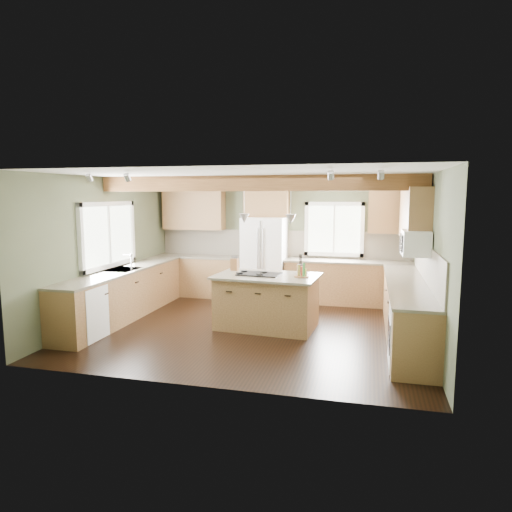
# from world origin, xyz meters

# --- Properties ---
(floor) EXTENTS (5.60, 5.60, 0.00)m
(floor) POSITION_xyz_m (0.00, 0.00, 0.00)
(floor) COLOR black
(floor) RESTS_ON ground
(ceiling) EXTENTS (5.60, 5.60, 0.00)m
(ceiling) POSITION_xyz_m (0.00, 0.00, 2.60)
(ceiling) COLOR silver
(ceiling) RESTS_ON wall_back
(wall_back) EXTENTS (5.60, 0.00, 5.60)m
(wall_back) POSITION_xyz_m (0.00, 2.50, 1.30)
(wall_back) COLOR #495139
(wall_back) RESTS_ON ground
(wall_left) EXTENTS (0.00, 5.00, 5.00)m
(wall_left) POSITION_xyz_m (-2.80, 0.00, 1.30)
(wall_left) COLOR #495139
(wall_left) RESTS_ON ground
(wall_right) EXTENTS (0.00, 5.00, 5.00)m
(wall_right) POSITION_xyz_m (2.80, 0.00, 1.30)
(wall_right) COLOR #495139
(wall_right) RESTS_ON ground
(ceiling_beam) EXTENTS (5.55, 0.26, 0.26)m
(ceiling_beam) POSITION_xyz_m (0.00, 0.10, 2.47)
(ceiling_beam) COLOR #522F17
(ceiling_beam) RESTS_ON ceiling
(soffit_trim) EXTENTS (5.55, 0.20, 0.10)m
(soffit_trim) POSITION_xyz_m (0.00, 2.40, 2.54)
(soffit_trim) COLOR #522F17
(soffit_trim) RESTS_ON ceiling
(backsplash_back) EXTENTS (5.58, 0.03, 0.58)m
(backsplash_back) POSITION_xyz_m (0.00, 2.48, 1.21)
(backsplash_back) COLOR brown
(backsplash_back) RESTS_ON wall_back
(backsplash_right) EXTENTS (0.03, 3.70, 0.58)m
(backsplash_right) POSITION_xyz_m (2.78, 0.05, 1.21)
(backsplash_right) COLOR brown
(backsplash_right) RESTS_ON wall_right
(base_cab_back_left) EXTENTS (2.02, 0.60, 0.88)m
(base_cab_back_left) POSITION_xyz_m (-1.79, 2.20, 0.44)
(base_cab_back_left) COLOR brown
(base_cab_back_left) RESTS_ON floor
(counter_back_left) EXTENTS (2.06, 0.64, 0.04)m
(counter_back_left) POSITION_xyz_m (-1.79, 2.20, 0.90)
(counter_back_left) COLOR #4F473A
(counter_back_left) RESTS_ON base_cab_back_left
(base_cab_back_right) EXTENTS (2.62, 0.60, 0.88)m
(base_cab_back_right) POSITION_xyz_m (1.49, 2.20, 0.44)
(base_cab_back_right) COLOR brown
(base_cab_back_right) RESTS_ON floor
(counter_back_right) EXTENTS (2.66, 0.64, 0.04)m
(counter_back_right) POSITION_xyz_m (1.49, 2.20, 0.90)
(counter_back_right) COLOR #4F473A
(counter_back_right) RESTS_ON base_cab_back_right
(base_cab_left) EXTENTS (0.60, 3.70, 0.88)m
(base_cab_left) POSITION_xyz_m (-2.50, 0.05, 0.44)
(base_cab_left) COLOR brown
(base_cab_left) RESTS_ON floor
(counter_left) EXTENTS (0.64, 3.74, 0.04)m
(counter_left) POSITION_xyz_m (-2.50, 0.05, 0.90)
(counter_left) COLOR #4F473A
(counter_left) RESTS_ON base_cab_left
(base_cab_right) EXTENTS (0.60, 3.70, 0.88)m
(base_cab_right) POSITION_xyz_m (2.50, 0.05, 0.44)
(base_cab_right) COLOR brown
(base_cab_right) RESTS_ON floor
(counter_right) EXTENTS (0.64, 3.74, 0.04)m
(counter_right) POSITION_xyz_m (2.50, 0.05, 0.90)
(counter_right) COLOR #4F473A
(counter_right) RESTS_ON base_cab_right
(upper_cab_back_left) EXTENTS (1.40, 0.35, 0.90)m
(upper_cab_back_left) POSITION_xyz_m (-1.99, 2.33, 1.95)
(upper_cab_back_left) COLOR brown
(upper_cab_back_left) RESTS_ON wall_back
(upper_cab_over_fridge) EXTENTS (0.96, 0.35, 0.70)m
(upper_cab_over_fridge) POSITION_xyz_m (-0.30, 2.33, 2.15)
(upper_cab_over_fridge) COLOR brown
(upper_cab_over_fridge) RESTS_ON wall_back
(upper_cab_right) EXTENTS (0.35, 2.20, 0.90)m
(upper_cab_right) POSITION_xyz_m (2.62, 0.90, 1.95)
(upper_cab_right) COLOR brown
(upper_cab_right) RESTS_ON wall_right
(upper_cab_back_corner) EXTENTS (0.90, 0.35, 0.90)m
(upper_cab_back_corner) POSITION_xyz_m (2.30, 2.33, 1.95)
(upper_cab_back_corner) COLOR brown
(upper_cab_back_corner) RESTS_ON wall_back
(window_left) EXTENTS (0.04, 1.60, 1.05)m
(window_left) POSITION_xyz_m (-2.78, 0.05, 1.55)
(window_left) COLOR white
(window_left) RESTS_ON wall_left
(window_back) EXTENTS (1.10, 0.04, 1.00)m
(window_back) POSITION_xyz_m (1.15, 2.48, 1.55)
(window_back) COLOR white
(window_back) RESTS_ON wall_back
(sink) EXTENTS (0.50, 0.65, 0.03)m
(sink) POSITION_xyz_m (-2.50, 0.05, 0.91)
(sink) COLOR #262628
(sink) RESTS_ON counter_left
(faucet) EXTENTS (0.02, 0.02, 0.28)m
(faucet) POSITION_xyz_m (-2.32, 0.05, 1.05)
(faucet) COLOR #B2B2B7
(faucet) RESTS_ON sink
(dishwasher) EXTENTS (0.60, 0.60, 0.84)m
(dishwasher) POSITION_xyz_m (-2.49, -1.25, 0.43)
(dishwasher) COLOR white
(dishwasher) RESTS_ON floor
(oven) EXTENTS (0.60, 0.72, 0.84)m
(oven) POSITION_xyz_m (2.49, -1.25, 0.43)
(oven) COLOR white
(oven) RESTS_ON floor
(microwave) EXTENTS (0.40, 0.70, 0.38)m
(microwave) POSITION_xyz_m (2.58, -0.05, 1.55)
(microwave) COLOR white
(microwave) RESTS_ON wall_right
(pendant_left) EXTENTS (0.18, 0.18, 0.16)m
(pendant_left) POSITION_xyz_m (-0.20, 0.13, 1.88)
(pendant_left) COLOR #B2B2B7
(pendant_left) RESTS_ON ceiling
(pendant_right) EXTENTS (0.18, 0.18, 0.16)m
(pendant_right) POSITION_xyz_m (0.62, 0.07, 1.88)
(pendant_right) COLOR #B2B2B7
(pendant_right) RESTS_ON ceiling
(refrigerator) EXTENTS (0.90, 0.74, 1.80)m
(refrigerator) POSITION_xyz_m (-0.30, 2.12, 0.90)
(refrigerator) COLOR white
(refrigerator) RESTS_ON floor
(island) EXTENTS (1.70, 1.12, 0.88)m
(island) POSITION_xyz_m (0.21, 0.10, 0.44)
(island) COLOR brown
(island) RESTS_ON floor
(island_top) EXTENTS (1.82, 1.23, 0.04)m
(island_top) POSITION_xyz_m (0.21, 0.10, 0.90)
(island_top) COLOR #4F473A
(island_top) RESTS_ON island
(cooktop) EXTENTS (0.74, 0.52, 0.02)m
(cooktop) POSITION_xyz_m (0.07, 0.11, 0.93)
(cooktop) COLOR black
(cooktop) RESTS_ON island_top
(knife_block) EXTENTS (0.14, 0.11, 0.22)m
(knife_block) POSITION_xyz_m (-0.46, 0.43, 1.03)
(knife_block) COLOR brown
(knife_block) RESTS_ON island_top
(utensil_crock) EXTENTS (0.11, 0.11, 0.15)m
(utensil_crock) POSITION_xyz_m (0.72, 0.50, 0.99)
(utensil_crock) COLOR #453C37
(utensil_crock) RESTS_ON island_top
(bottle_tray) EXTENTS (0.28, 0.28, 0.23)m
(bottle_tray) POSITION_xyz_m (0.81, 0.06, 1.03)
(bottle_tray) COLOR brown
(bottle_tray) RESTS_ON island_top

